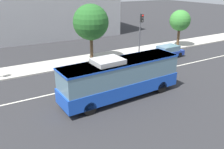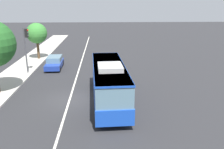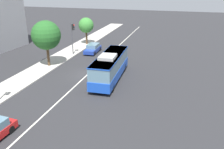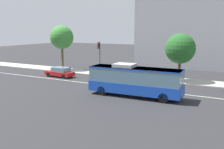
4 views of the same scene
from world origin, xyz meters
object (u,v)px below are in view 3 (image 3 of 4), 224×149
object	(u,v)px
transit_bus	(110,66)
traffic_light_mid_block	(73,34)
sedan_blue	(93,48)
street_tree_kerbside_left	(86,25)
street_tree_kerbside_right	(46,35)

from	to	relation	value
transit_bus	traffic_light_mid_block	world-z (taller)	traffic_light_mid_block
sedan_blue	traffic_light_mid_block	bearing A→B (deg)	-50.10
transit_bus	street_tree_kerbside_left	distance (m)	18.47
sedan_blue	street_tree_kerbside_right	world-z (taller)	street_tree_kerbside_right
street_tree_kerbside_left	street_tree_kerbside_right	bearing A→B (deg)	178.50
sedan_blue	street_tree_kerbside_right	bearing A→B (deg)	-24.00
transit_bus	sedan_blue	xyz separation A→B (m)	(10.75, 6.40, -1.09)
traffic_light_mid_block	street_tree_kerbside_left	xyz separation A→B (m)	(7.18, 0.62, 0.15)
transit_bus	street_tree_kerbside_right	size ratio (longest dim) A/B	1.54
sedan_blue	traffic_light_mid_block	distance (m)	4.41
traffic_light_mid_block	street_tree_kerbside_left	world-z (taller)	traffic_light_mid_block
sedan_blue	street_tree_kerbside_left	xyz separation A→B (m)	(4.94, 3.16, 2.99)
transit_bus	sedan_blue	bearing A→B (deg)	28.41
sedan_blue	traffic_light_mid_block	world-z (taller)	traffic_light_mid_block
street_tree_kerbside_right	transit_bus	bearing A→B (deg)	-102.70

